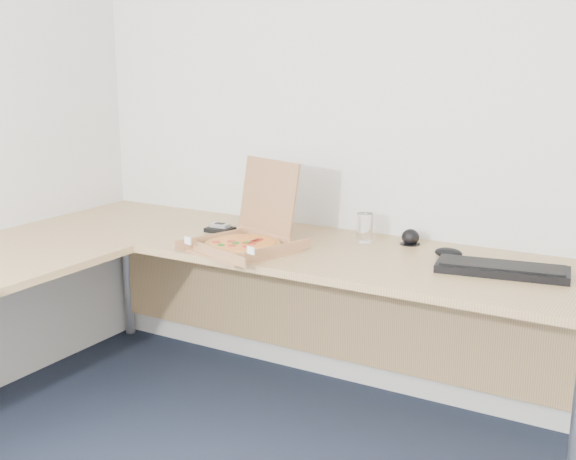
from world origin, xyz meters
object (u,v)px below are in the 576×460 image
Objects in this scene: desk at (165,265)px; keyboard at (502,270)px; pizza_box at (246,240)px; wallet at (220,230)px; drinking_glass at (365,228)px.

desk is 5.43× the size of keyboard.
pizza_box reaches higher than desk.
desk is 1.26m from keyboard.
drinking_glass is at bearing 14.16° from wallet.
desk is at bearing -82.95° from wallet.
keyboard is 1.24m from wallet.
pizza_box reaches higher than keyboard.
desk is 0.84m from drinking_glass.
desk is 6.40× the size of pizza_box.
keyboard is at bearing 20.43° from desk.
desk is 0.46m from wallet.
drinking_glass is 1.07× the size of wallet.
pizza_box is at bearing 49.12° from desk.
pizza_box reaches higher than drinking_glass.
drinking_glass is at bearing 47.34° from desk.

